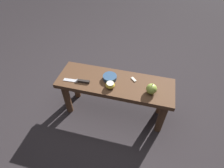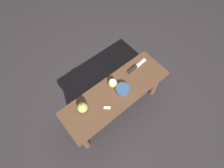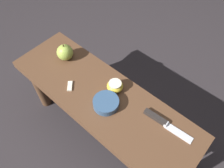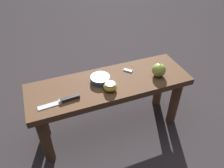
{
  "view_description": "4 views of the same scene",
  "coord_description": "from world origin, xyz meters",
  "views": [
    {
      "loc": [
        0.24,
        -1.04,
        1.46
      ],
      "look_at": [
        -0.01,
        -0.06,
        0.45
      ],
      "focal_mm": 28.0,
      "sensor_mm": 36.0,
      "label": 1
    },
    {
      "loc": [
        0.45,
        0.49,
        1.75
      ],
      "look_at": [
        -0.01,
        -0.06,
        0.45
      ],
      "focal_mm": 28.0,
      "sensor_mm": 36.0,
      "label": 2
    },
    {
      "loc": [
        -0.42,
        0.39,
        1.29
      ],
      "look_at": [
        -0.01,
        -0.06,
        0.45
      ],
      "focal_mm": 35.0,
      "sensor_mm": 36.0,
      "label": 3
    },
    {
      "loc": [
        -0.36,
        -0.98,
        1.24
      ],
      "look_at": [
        -0.01,
        -0.06,
        0.45
      ],
      "focal_mm": 35.0,
      "sensor_mm": 36.0,
      "label": 4
    }
  ],
  "objects": [
    {
      "name": "apple_cut",
      "position": [
        -0.02,
        -0.07,
        0.44
      ],
      "size": [
        0.08,
        0.08,
        0.05
      ],
      "color": "gold",
      "rests_on": "wooden_bench"
    },
    {
      "name": "apple_slice_near_knife",
      "position": [
        0.15,
        0.06,
        0.42
      ],
      "size": [
        0.05,
        0.06,
        0.01
      ],
      "color": "silver",
      "rests_on": "wooden_bench"
    },
    {
      "name": "bowl",
      "position": [
        -0.05,
        0.02,
        0.44
      ],
      "size": [
        0.12,
        0.12,
        0.04
      ],
      "color": "#335175",
      "rests_on": "wooden_bench"
    },
    {
      "name": "ground_plane",
      "position": [
        0.0,
        0.0,
        0.0
      ],
      "size": [
        8.0,
        8.0,
        0.0
      ],
      "primitive_type": "plane",
      "color": "#2D282B"
    },
    {
      "name": "wooden_bench",
      "position": [
        0.0,
        0.0,
        0.33
      ],
      "size": [
        1.0,
        0.33,
        0.42
      ],
      "color": "brown",
      "rests_on": "ground_plane"
    },
    {
      "name": "knife",
      "position": [
        -0.29,
        -0.07,
        0.43
      ],
      "size": [
        0.23,
        0.04,
        0.02
      ],
      "rotation": [
        0.0,
        0.0,
        -3.07
      ],
      "color": "silver",
      "rests_on": "wooden_bench"
    },
    {
      "name": "apple_whole",
      "position": [
        0.31,
        -0.05,
        0.46
      ],
      "size": [
        0.09,
        0.09,
        0.1
      ],
      "color": "#9EB747",
      "rests_on": "wooden_bench"
    }
  ]
}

